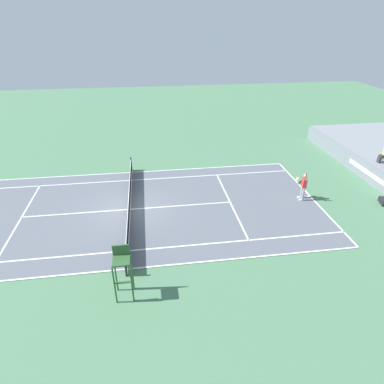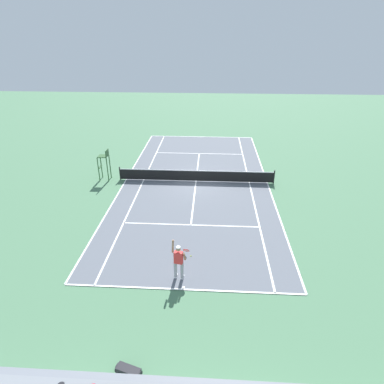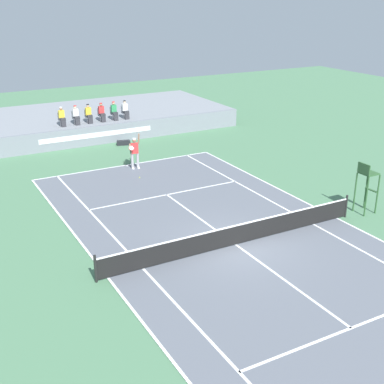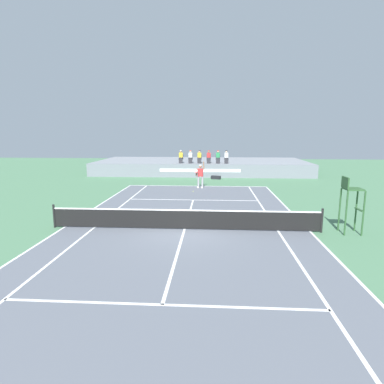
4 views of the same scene
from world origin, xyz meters
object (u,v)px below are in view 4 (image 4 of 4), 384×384
Objects in this scene: spectator_seated_1 at (190,157)px; tennis_player at (200,175)px; spectator_seated_5 at (226,157)px; umpire_chair at (351,198)px; equipment_bag at (216,177)px; spectator_seated_2 at (199,157)px; spectator_seated_4 at (218,157)px; spectator_seated_0 at (181,157)px; tennis_ball at (193,191)px; spectator_seated_3 at (209,157)px.

spectator_seated_1 reaches higher than tennis_player.
spectator_seated_5 is 0.52× the size of umpire_chair.
spectator_seated_1 is 3.66m from equipment_bag.
spectator_seated_4 is (1.83, 0.00, 0.00)m from spectator_seated_2.
umpire_chair is (4.52, -18.09, -0.34)m from spectator_seated_5.
tennis_player is at bearing -101.78° from spectator_seated_4.
umpire_chair reaches higher than equipment_bag.
spectator_seated_0 is 1.00× the size of spectator_seated_5.
tennis_player is 30.63× the size of tennis_ball.
spectator_seated_2 is 1.00× the size of spectator_seated_5.
spectator_seated_1 is 0.52× the size of umpire_chair.
spectator_seated_3 is 7.05m from tennis_player.
spectator_seated_4 is 0.82m from spectator_seated_5.
spectator_seated_0 and spectator_seated_5 have the same top height.
spectator_seated_0 is 1.33× the size of equipment_bag.
spectator_seated_1 is 1.00× the size of spectator_seated_4.
spectator_seated_5 is 0.61× the size of tennis_player.
spectator_seated_4 is (3.66, 0.00, 0.00)m from spectator_seated_0.
spectator_seated_4 reaches higher than umpire_chair.
spectator_seated_1 is at bearing 95.29° from tennis_ball.
spectator_seated_1 and spectator_seated_4 have the same top height.
tennis_ball is at bearing -102.47° from spectator_seated_4.
tennis_player is (0.37, -6.97, -0.90)m from spectator_seated_2.
equipment_bag is at bearing -38.76° from spectator_seated_1.
spectator_seated_0 is 1.00× the size of spectator_seated_1.
spectator_seated_0 reaches higher than tennis_player.
tennis_ball is 6.85m from equipment_bag.
spectator_seated_4 reaches higher than tennis_player.
umpire_chair is at bearing -58.56° from tennis_player.
spectator_seated_5 reaches higher than tennis_ball.
tennis_ball is at bearing -84.71° from spectator_seated_1.
spectator_seated_3 reaches higher than tennis_player.
spectator_seated_3 is 0.61× the size of tennis_player.
spectator_seated_0 is 18.60× the size of tennis_ball.
equipment_bag is (1.71, 6.63, 0.13)m from tennis_ball.
spectator_seated_3 is (0.92, 0.00, 0.00)m from spectator_seated_2.
spectator_seated_3 is at bearing 109.06° from umpire_chair.
spectator_seated_3 is at bearing 0.00° from spectator_seated_0.
spectator_seated_1 is at bearing 141.24° from equipment_bag.
spectator_seated_0 and spectator_seated_4 have the same top height.
spectator_seated_5 is 2.85m from equipment_bag.
spectator_seated_0 is at bearing 180.00° from spectator_seated_2.
spectator_seated_3 is at bearing 109.24° from equipment_bag.
spectator_seated_1 and spectator_seated_2 have the same top height.
spectator_seated_1 is 3.54m from spectator_seated_5.
spectator_seated_0 is 2.76m from spectator_seated_3.
spectator_seated_1 is 1.00× the size of spectator_seated_3.
tennis_player is 0.85× the size of umpire_chair.
spectator_seated_3 is 0.91m from spectator_seated_4.
spectator_seated_0 is 0.61× the size of tennis_player.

